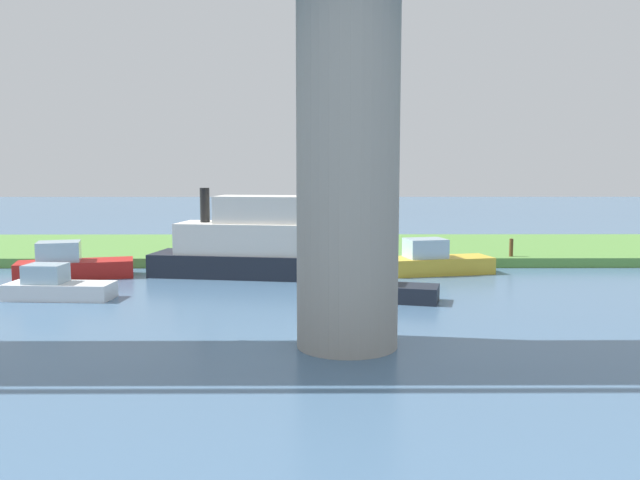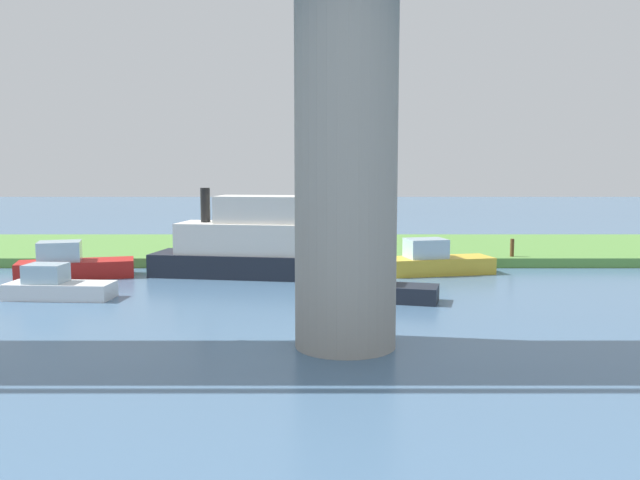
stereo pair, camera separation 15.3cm
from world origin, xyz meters
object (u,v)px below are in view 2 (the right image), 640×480
at_px(person_on_bank, 242,239).
at_px(mooring_post, 512,248).
at_px(motorboat_red, 72,265).
at_px(motorboat_white, 381,288).
at_px(pontoon_yellow, 245,244).
at_px(riverboat_paddlewheel, 57,286).
at_px(skiff_small, 436,261).
at_px(bridge_pylon, 346,168).

distance_m(person_on_bank, mooring_post, 14.46).
height_order(motorboat_red, motorboat_white, motorboat_red).
xyz_separation_m(person_on_bank, pontoon_yellow, (-0.78, 5.28, 0.33)).
distance_m(riverboat_paddlewheel, skiff_small, 16.98).
bearing_deg(motorboat_white, person_on_bank, -58.81).
height_order(person_on_bank, pontoon_yellow, pontoon_yellow).
xyz_separation_m(bridge_pylon, mooring_post, (-9.25, -15.37, -4.13)).
bearing_deg(riverboat_paddlewheel, pontoon_yellow, -141.33).
distance_m(mooring_post, pontoon_yellow, 13.87).
bearing_deg(pontoon_yellow, bridge_pylon, 109.12).
bearing_deg(mooring_post, riverboat_paddlewheel, 22.74).
bearing_deg(bridge_pylon, riverboat_paddlewheel, -31.95).
bearing_deg(riverboat_paddlewheel, person_on_bank, -119.23).
xyz_separation_m(mooring_post, pontoon_yellow, (13.51, 3.09, 0.57)).
xyz_separation_m(person_on_bank, motorboat_red, (7.20, 5.81, -0.59)).
height_order(bridge_pylon, motorboat_red, bridge_pylon).
height_order(pontoon_yellow, motorboat_red, pontoon_yellow).
distance_m(pontoon_yellow, skiff_small, 9.18).
height_order(mooring_post, skiff_small, skiff_small).
bearing_deg(mooring_post, pontoon_yellow, 12.87).
bearing_deg(riverboat_paddlewheel, mooring_post, -157.26).
height_order(bridge_pylon, pontoon_yellow, bridge_pylon).
relative_size(riverboat_paddlewheel, skiff_small, 0.78).
distance_m(bridge_pylon, riverboat_paddlewheel, 13.78).
distance_m(person_on_bank, motorboat_red, 9.27).
distance_m(pontoon_yellow, motorboat_red, 8.05).
xyz_separation_m(bridge_pylon, motorboat_red, (12.24, -11.75, -4.47)).
xyz_separation_m(pontoon_yellow, riverboat_paddlewheel, (6.76, 5.41, -1.05)).
relative_size(pontoon_yellow, motorboat_white, 1.97).
bearing_deg(person_on_bank, skiff_small, 154.76).
distance_m(motorboat_red, skiff_small, 17.13).
bearing_deg(mooring_post, person_on_bank, -8.72).
height_order(bridge_pylon, motorboat_white, bridge_pylon).
xyz_separation_m(pontoon_yellow, skiff_small, (-9.11, -0.61, -0.93)).
bearing_deg(bridge_pylon, pontoon_yellow, -70.88).
bearing_deg(riverboat_paddlewheel, motorboat_red, -76.00).
relative_size(pontoon_yellow, motorboat_red, 1.55).
relative_size(person_on_bank, skiff_small, 0.26).
height_order(riverboat_paddlewheel, motorboat_white, riverboat_paddlewheel).
bearing_deg(riverboat_paddlewheel, bridge_pylon, 148.05).
bearing_deg(motorboat_red, pontoon_yellow, -176.16).
bearing_deg(mooring_post, skiff_small, 29.38).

